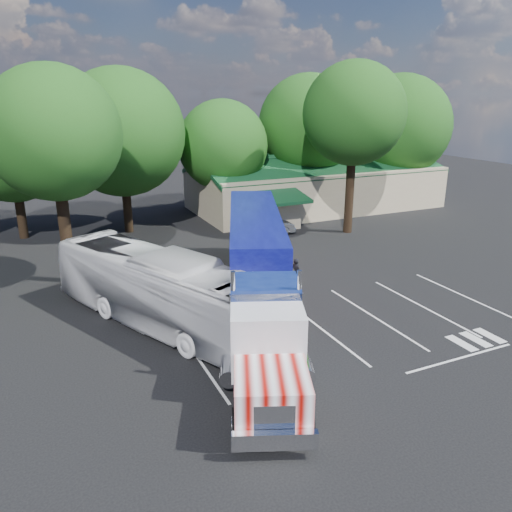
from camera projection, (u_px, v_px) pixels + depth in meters
name	position (u px, v px, depth m)	size (l,w,h in m)	color
ground	(268.00, 287.00, 29.62)	(120.00, 120.00, 0.00)	black
event_hall	(314.00, 186.00, 49.77)	(24.20, 14.12, 5.55)	tan
tree_row_b	(11.00, 147.00, 37.66)	(8.40, 8.40, 11.35)	black
tree_row_c	(121.00, 133.00, 39.16)	(10.00, 10.00, 13.05)	black
tree_row_d	(223.00, 145.00, 44.29)	(8.00, 8.00, 10.60)	black
tree_row_e	(308.00, 125.00, 47.82)	(9.60, 9.60, 12.90)	black
tree_row_f	(399.00, 126.00, 50.83)	(10.40, 10.40, 13.00)	black
tree_near_left	(54.00, 134.00, 27.93)	(7.60, 7.60, 12.65)	black
tree_near_right	(354.00, 114.00, 38.59)	(8.00, 8.00, 13.50)	black
semi_truck	(257.00, 259.00, 26.34)	(10.87, 21.59, 4.65)	black
woman	(296.00, 273.00, 29.48)	(0.64, 0.42, 1.77)	black
bicycle	(278.00, 238.00, 38.29)	(0.57, 1.64, 0.86)	black
tour_bus	(159.00, 289.00, 24.39)	(3.14, 13.43, 3.74)	silver
silver_sedan	(267.00, 226.00, 40.45)	(1.58, 4.53, 1.49)	#94979B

